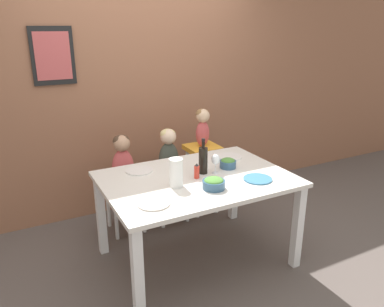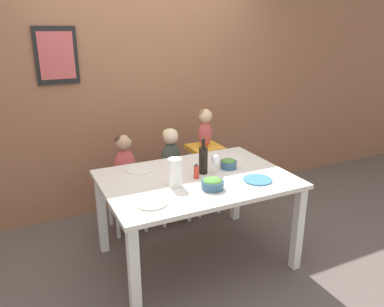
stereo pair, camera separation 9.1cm
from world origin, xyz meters
name	(u,v)px [view 1 (the left image)]	position (x,y,z in m)	size (l,w,h in m)	color
ground_plane	(196,258)	(0.00, 0.00, 0.00)	(14.00, 14.00, 0.00)	#564C47
wall_back	(140,85)	(0.00, 1.27, 1.35)	(10.00, 0.09, 2.70)	#8E5B42
dining_table	(196,188)	(0.00, 0.00, 0.68)	(1.51, 1.07, 0.77)	silver
chair_far_left	(125,194)	(-0.38, 0.77, 0.38)	(0.39, 0.37, 0.46)	silver
chair_far_center	(169,185)	(0.09, 0.77, 0.38)	(0.39, 0.37, 0.46)	silver
chair_right_highchair	(202,162)	(0.48, 0.77, 0.57)	(0.33, 0.32, 0.75)	silver
person_child_left	(123,159)	(-0.38, 0.77, 0.75)	(0.21, 0.16, 0.52)	#C64C4C
person_child_center	(169,152)	(0.09, 0.77, 0.75)	(0.21, 0.16, 0.52)	#3D4238
person_baby_right	(203,124)	(0.48, 0.77, 0.99)	(0.15, 0.15, 0.39)	#C64C4C
wine_bottle	(203,160)	(0.09, 0.05, 0.89)	(0.07, 0.07, 0.30)	black
paper_towel_roll	(176,173)	(-0.22, -0.09, 0.89)	(0.11, 0.11, 0.22)	white
wine_glass_near	(216,160)	(0.18, 0.01, 0.89)	(0.07, 0.07, 0.17)	white
salad_bowl_large	(214,183)	(0.01, -0.26, 0.82)	(0.17, 0.17, 0.09)	#335675
salad_bowl_small	(228,163)	(0.34, 0.06, 0.82)	(0.14, 0.14, 0.09)	#335675
dinner_plate_front_left	(154,203)	(-0.49, -0.29, 0.78)	(0.23, 0.23, 0.01)	silver
dinner_plate_back_left	(139,170)	(-0.37, 0.34, 0.78)	(0.23, 0.23, 0.01)	silver
dinner_plate_back_right	(230,157)	(0.51, 0.29, 0.78)	(0.23, 0.23, 0.01)	silver
dinner_plate_front_right	(258,179)	(0.41, -0.27, 0.78)	(0.23, 0.23, 0.01)	teal
condiment_bottle_hot_sauce	(197,171)	(-0.01, -0.02, 0.83)	(0.04, 0.04, 0.13)	red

